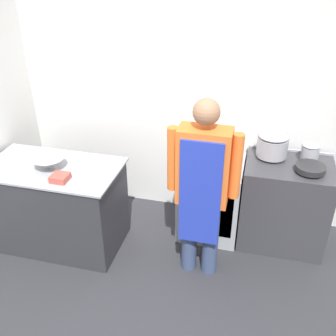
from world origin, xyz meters
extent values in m
plane|color=#2D2D33|center=(0.00, 0.00, 0.00)|extent=(14.00, 14.00, 0.00)
cube|color=white|center=(0.00, 1.72, 1.35)|extent=(8.00, 0.05, 2.70)
cube|color=#2D2D33|center=(-0.95, 0.77, 0.42)|extent=(1.20, 0.67, 0.84)
cube|color=#9EA0A8|center=(-0.95, 0.77, 0.85)|extent=(1.25, 0.70, 0.02)
cube|color=#38383D|center=(1.18, 1.34, 0.44)|extent=(0.81, 0.60, 0.87)
cube|color=#9EA0A8|center=(1.18, 1.05, 0.71)|extent=(0.74, 0.03, 0.10)
cube|color=#9EA0A8|center=(1.18, 1.63, 0.88)|extent=(0.81, 0.03, 0.02)
cube|color=#A8ADB2|center=(0.46, 1.35, 0.39)|extent=(0.60, 0.64, 0.78)
cube|color=silver|center=(0.46, 1.03, 0.43)|extent=(0.51, 0.02, 0.55)
cylinder|color=#38476B|center=(0.36, 0.72, 0.38)|extent=(0.14, 0.14, 0.76)
cylinder|color=#38476B|center=(0.55, 0.72, 0.38)|extent=(0.14, 0.14, 0.76)
cube|color=orange|center=(0.46, 0.72, 1.09)|extent=(0.42, 0.22, 0.66)
cube|color=#2338B2|center=(0.46, 0.60, 0.89)|extent=(0.34, 0.02, 0.95)
cylinder|color=orange|center=(0.20, 0.72, 1.13)|extent=(0.09, 0.09, 0.56)
cylinder|color=orange|center=(0.72, 0.72, 1.13)|extent=(0.09, 0.09, 0.56)
sphere|color=#9E7051|center=(0.46, 0.72, 1.56)|extent=(0.21, 0.21, 0.21)
cone|color=#9EA0A8|center=(-0.96, 0.75, 0.92)|extent=(0.30, 0.30, 0.11)
cube|color=#B24C3F|center=(-0.76, 0.58, 0.89)|extent=(0.14, 0.14, 0.06)
cylinder|color=#9EA0A8|center=(1.00, 1.44, 0.98)|extent=(0.29, 0.29, 0.18)
ellipsoid|color=#9EA0A8|center=(1.00, 1.44, 1.10)|extent=(0.28, 0.28, 0.05)
cylinder|color=#262628|center=(1.34, 1.23, 0.92)|extent=(0.26, 0.26, 0.05)
cylinder|color=#9EA0A8|center=(1.34, 1.44, 0.96)|extent=(0.16, 0.16, 0.14)
ellipsoid|color=#9EA0A8|center=(1.34, 1.44, 1.04)|extent=(0.16, 0.16, 0.03)
camera|label=1|loc=(0.85, -2.00, 2.64)|focal=42.00mm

